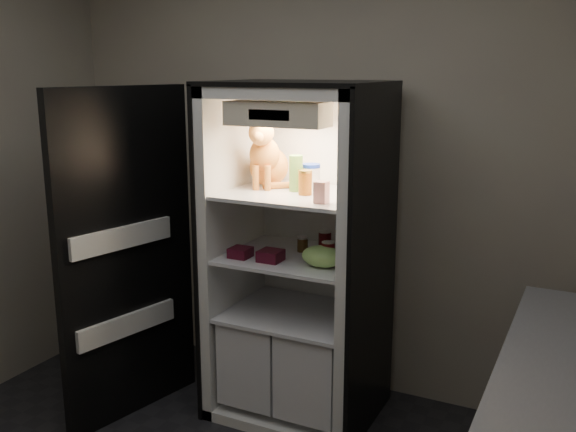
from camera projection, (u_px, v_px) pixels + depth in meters
name	position (u px, v px, depth m)	size (l,w,h in m)	color
room_shell	(129.00, 164.00, 2.20)	(3.60, 3.60, 3.60)	white
refrigerator	(300.00, 278.00, 3.60)	(0.90, 0.72, 1.88)	white
fridge_door	(127.00, 258.00, 3.54)	(0.25, 0.86, 1.85)	black
tabby_cat	(267.00, 159.00, 3.56)	(0.37, 0.41, 0.42)	#D25F1B
parmesan_shaker	(296.00, 173.00, 3.44)	(0.08, 0.08, 0.19)	#227C34
mayo_tub	(311.00, 177.00, 3.50)	(0.10, 0.10, 0.14)	white
salsa_jar	(305.00, 183.00, 3.35)	(0.07, 0.07, 0.13)	maroon
pepper_jar	(359.00, 177.00, 3.38)	(0.11, 0.11, 0.18)	maroon
cream_carton	(321.00, 192.00, 3.15)	(0.06, 0.06, 0.11)	white
soda_can_a	(325.00, 243.00, 3.50)	(0.07, 0.07, 0.13)	black
soda_can_b	(343.00, 251.00, 3.36)	(0.07, 0.07, 0.13)	black
soda_can_c	(328.00, 254.00, 3.31)	(0.07, 0.07, 0.13)	black
condiment_jar	(303.00, 244.00, 3.57)	(0.06, 0.06, 0.08)	#533717
grape_bag	(322.00, 256.00, 3.29)	(0.22, 0.16, 0.11)	#8FD061
berry_box_left	(240.00, 252.00, 3.46)	(0.11, 0.11, 0.05)	#540E22
berry_box_right	(271.00, 256.00, 3.40)	(0.12, 0.12, 0.06)	#540E22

